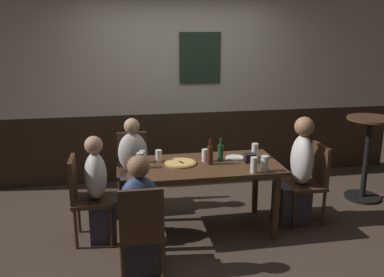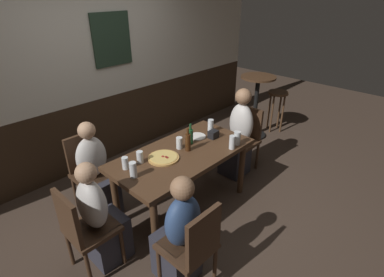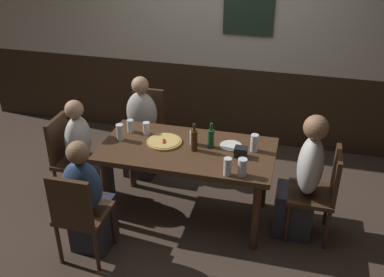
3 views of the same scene
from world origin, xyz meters
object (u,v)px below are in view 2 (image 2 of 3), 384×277
object	(u,v)px
plate_white_large	(197,136)
condiment_caddy	(213,134)
tumbler_water	(140,158)
beer_bottle_brown	(188,142)
person_left_far	(97,177)
dining_table	(183,159)
person_left_near	(179,238)
chair_left_far	(89,168)
person_head_west	(101,222)
person_head_east	(238,139)
pint_glass_pale	(133,171)
tumbler_short	(232,143)
side_bar_table	(256,102)
highball_clear	(237,139)
chair_head_east	(245,136)
pizza	(164,158)
bar_stool	(277,100)
pint_glass_amber	(211,127)
chair_head_west	(83,228)
chair_left_near	(194,245)
beer_bottle_green	(190,136)
beer_glass_half	(125,164)
pint_glass_stout	(179,143)

from	to	relation	value
plate_white_large	condiment_caddy	xyz separation A→B (m)	(0.11, -0.15, 0.04)
tumbler_water	beer_bottle_brown	distance (m)	0.54
person_left_far	beer_bottle_brown	size ratio (longest dim) A/B	4.18
dining_table	person_left_near	xyz separation A→B (m)	(-0.69, -0.65, -0.19)
chair_left_far	tumbler_water	bearing A→B (deg)	-69.09
person_head_west	tumbler_water	distance (m)	0.71
person_head_west	tumbler_water	size ratio (longest dim) A/B	8.62
person_head_east	pint_glass_pale	size ratio (longest dim) A/B	7.58
tumbler_short	side_bar_table	world-z (taller)	side_bar_table
person_left_far	highball_clear	world-z (taller)	person_left_far
chair_head_east	side_bar_table	size ratio (longest dim) A/B	0.84
pizza	bar_stool	xyz separation A→B (m)	(2.85, 0.26, -0.19)
highball_clear	pint_glass_amber	bearing A→B (deg)	84.29
person_head_west	dining_table	bearing A→B (deg)	0.00
person_left_near	side_bar_table	distance (m)	3.07
chair_head_west	person_left_far	xyz separation A→B (m)	(0.51, 0.65, -0.04)
chair_head_east	tumbler_short	bearing A→B (deg)	-156.52
chair_head_west	chair_left_near	size ratio (longest dim) A/B	1.00
chair_left_near	person_head_west	distance (m)	0.89
person_head_east	tumbler_short	size ratio (longest dim) A/B	7.68
person_head_east	tumbler_water	world-z (taller)	person_head_east
chair_left_near	chair_head_west	bearing A→B (deg)	122.02
person_head_west	pint_glass_pale	bearing A→B (deg)	-0.03
chair_head_west	beer_bottle_green	world-z (taller)	beer_bottle_green
chair_left_near	pizza	world-z (taller)	chair_left_near
pint_glass_pale	bar_stool	size ratio (longest dim) A/B	0.22
chair_head_west	beer_bottle_brown	bearing A→B (deg)	-0.65
condiment_caddy	person_left_far	bearing A→B (deg)	150.39
tumbler_water	pint_glass_amber	world-z (taller)	pint_glass_amber
chair_head_east	beer_glass_half	size ratio (longest dim) A/B	7.02
pint_glass_pale	condiment_caddy	size ratio (longest dim) A/B	1.43
chair_left_far	person_head_east	bearing A→B (deg)	-25.16
person_left_near	pint_glass_amber	xyz separation A→B (m)	(1.28, 0.76, 0.35)
beer_glass_half	person_left_near	bearing A→B (deg)	-95.66
person_left_far	condiment_caddy	xyz separation A→B (m)	(1.18, -0.67, 0.33)
chair_left_near	person_head_west	bearing A→B (deg)	112.95
side_bar_table	pint_glass_pale	bearing A→B (deg)	-170.80
chair_left_far	person_left_far	distance (m)	0.17
condiment_caddy	chair_left_near	bearing A→B (deg)	-146.08
chair_left_far	person_head_east	distance (m)	1.92
chair_head_west	chair_head_east	bearing A→B (deg)	0.00
person_head_east	beer_glass_half	xyz separation A→B (m)	(-1.66, 0.17, 0.28)
pizza	tumbler_water	world-z (taller)	tumbler_water
person_left_far	condiment_caddy	world-z (taller)	person_left_far
chair_left_near	side_bar_table	bearing A→B (deg)	23.95
chair_left_near	tumbler_water	size ratio (longest dim) A/B	6.96
tumbler_short	pizza	bearing A→B (deg)	149.89
beer_bottle_green	dining_table	bearing A→B (deg)	-159.36
chair_head_east	chair_left_near	xyz separation A→B (m)	(-1.90, -0.82, 0.00)
person_left_far	pint_glass_stout	size ratio (longest dim) A/B	8.33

